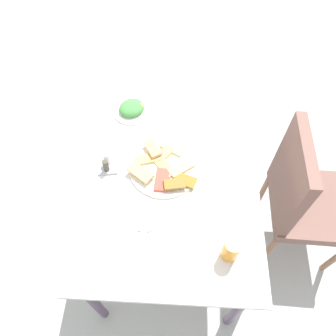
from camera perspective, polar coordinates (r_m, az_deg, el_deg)
ground_plane at (r=2.13m, az=0.34°, el=-11.12°), size 6.00×6.00×0.00m
dining_table at (r=1.57m, az=0.45°, el=-2.50°), size 1.14×0.81×0.70m
dining_chair at (r=1.78m, az=22.53°, el=-4.54°), size 0.43×0.44×0.92m
pide_platter at (r=1.51m, az=-0.69°, el=0.16°), size 0.33×0.34×0.04m
salad_plate_greens at (r=1.75m, az=-6.36°, el=10.34°), size 0.20×0.20×0.06m
soda_can at (r=1.31m, az=11.05°, el=-13.88°), size 0.07×0.07×0.12m
paper_napkin at (r=1.41m, az=-4.54°, el=-8.05°), size 0.13×0.13×0.00m
fork at (r=1.41m, az=-5.28°, el=-7.94°), size 0.16×0.04×0.00m
spoon at (r=1.41m, az=-3.81°, el=-8.02°), size 0.16×0.05×0.00m
condiment_caddy at (r=1.53m, az=-10.66°, el=0.70°), size 0.10×0.10×0.08m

